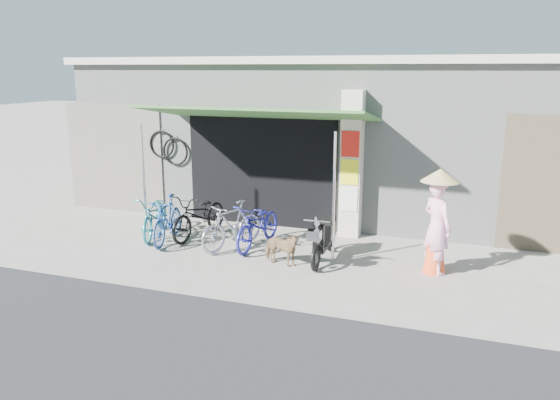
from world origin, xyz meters
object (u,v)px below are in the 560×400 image
(moped, at_px, (324,238))
(nun, at_px, (437,223))
(bike_teal, at_px, (155,216))
(bike_silver, at_px, (232,225))
(bike_blue, at_px, (168,220))
(bike_navy, at_px, (259,225))
(street_dog, at_px, (281,248))
(bike_black, at_px, (200,215))

(moped, relative_size, nun, 0.88)
(bike_teal, bearing_deg, bike_silver, -24.10)
(bike_blue, relative_size, moped, 0.97)
(bike_navy, height_order, street_dog, bike_navy)
(bike_blue, relative_size, street_dog, 2.09)
(bike_teal, xyz_separation_m, nun, (5.63, -0.24, 0.45))
(bike_black, bearing_deg, bike_navy, -0.87)
(street_dog, bearing_deg, nun, -67.62)
(street_dog, bearing_deg, bike_silver, 75.61)
(bike_navy, xyz_separation_m, moped, (1.40, -0.29, -0.04))
(bike_navy, bearing_deg, bike_blue, -164.68)
(bike_teal, xyz_separation_m, bike_black, (0.90, 0.27, 0.02))
(street_dog, distance_m, moped, 0.85)
(bike_silver, relative_size, moped, 0.96)
(bike_blue, bearing_deg, bike_navy, -0.51)
(bike_navy, bearing_deg, bike_black, 176.45)
(bike_black, distance_m, bike_silver, 1.06)
(bike_black, height_order, bike_silver, bike_black)
(bike_teal, relative_size, moped, 1.05)
(moped, xyz_separation_m, nun, (1.95, -0.00, 0.48))
(bike_blue, height_order, bike_navy, bike_blue)
(bike_navy, height_order, moped, moped)
(bike_black, bearing_deg, moped, -2.52)
(street_dog, height_order, moped, moped)
(bike_blue, distance_m, street_dog, 2.63)
(bike_black, bearing_deg, bike_blue, -121.46)
(bike_navy, height_order, nun, nun)
(moped, bearing_deg, nun, -1.26)
(bike_navy, distance_m, nun, 3.39)
(bike_teal, height_order, bike_navy, bike_navy)
(bike_teal, height_order, bike_blue, bike_blue)
(bike_blue, relative_size, bike_navy, 0.91)
(street_dog, relative_size, nun, 0.41)
(street_dog, bearing_deg, bike_black, 74.90)
(bike_teal, xyz_separation_m, street_dog, (3.03, -0.77, -0.13))
(street_dog, bearing_deg, bike_blue, 89.89)
(bike_teal, xyz_separation_m, bike_silver, (1.84, -0.21, 0.02))
(bike_blue, xyz_separation_m, nun, (5.18, 0.03, 0.43))
(bike_blue, bearing_deg, bike_teal, 138.40)
(bike_teal, bearing_deg, nun, -20.09)
(bike_black, distance_m, street_dog, 2.38)
(bike_blue, bearing_deg, street_dog, -21.72)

